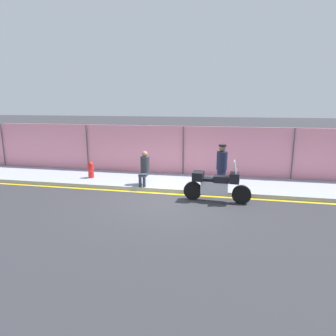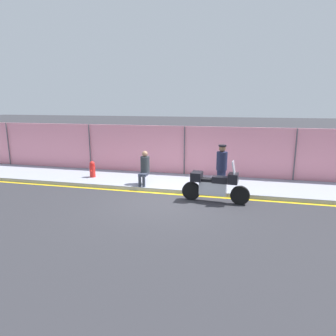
{
  "view_description": "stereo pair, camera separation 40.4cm",
  "coord_description": "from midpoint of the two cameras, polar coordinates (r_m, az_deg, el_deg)",
  "views": [
    {
      "loc": [
        2.03,
        -9.82,
        3.41
      ],
      "look_at": [
        -0.33,
        1.7,
        0.8
      ],
      "focal_mm": 32.0,
      "sensor_mm": 36.0,
      "label": 1
    },
    {
      "loc": [
        2.42,
        -9.73,
        3.41
      ],
      "look_at": [
        -0.33,
        1.7,
        0.8
      ],
      "focal_mm": 32.0,
      "sensor_mm": 36.0,
      "label": 2
    }
  ],
  "objects": [
    {
      "name": "fire_hydrant",
      "position": [
        13.54,
        -15.31,
        -0.35
      ],
      "size": [
        0.24,
        0.3,
        0.71
      ],
      "color": "red",
      "rests_on": "sidewalk"
    },
    {
      "name": "person_seated_on_curb",
      "position": [
        11.94,
        -5.45,
        0.34
      ],
      "size": [
        0.36,
        0.69,
        1.35
      ],
      "color": "#2D3342",
      "rests_on": "sidewalk"
    },
    {
      "name": "storefront_fence",
      "position": [
        13.73,
        2.11,
        3.12
      ],
      "size": [
        33.25,
        0.17,
        2.34
      ],
      "color": "pink",
      "rests_on": "ground_plane"
    },
    {
      "name": "officer_standing",
      "position": [
        11.69,
        9.23,
        0.43
      ],
      "size": [
        0.41,
        0.41,
        1.66
      ],
      "color": "#191E38",
      "rests_on": "sidewalk"
    },
    {
      "name": "motorcycle",
      "position": [
        10.46,
        8.07,
        -3.21
      ],
      "size": [
        2.34,
        0.61,
        1.48
      ],
      "rotation": [
        0.0,
        0.0,
        -0.08
      ],
      "color": "black",
      "rests_on": "ground_plane"
    },
    {
      "name": "ground_plane",
      "position": [
        10.59,
        -1.18,
        -6.26
      ],
      "size": [
        120.0,
        120.0,
        0.0
      ],
      "primitive_type": "plane",
      "color": "#2D2D33"
    },
    {
      "name": "curb_paint_stripe",
      "position": [
        11.34,
        -0.27,
        -4.96
      ],
      "size": [
        35.0,
        0.18,
        0.01
      ],
      "color": "gold",
      "rests_on": "ground_plane"
    },
    {
      "name": "sidewalk",
      "position": [
        12.63,
        1.02,
        -2.79
      ],
      "size": [
        35.0,
        2.6,
        0.15
      ],
      "color": "#8E93A3",
      "rests_on": "ground_plane"
    }
  ]
}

